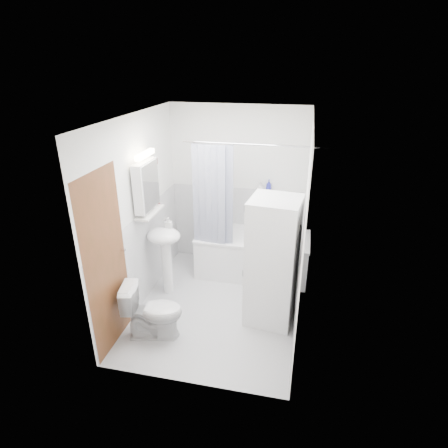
% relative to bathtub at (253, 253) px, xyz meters
% --- Properties ---
extents(floor, '(2.60, 2.60, 0.00)m').
position_rel_bathtub_xyz_m(floor, '(-0.31, -0.92, -0.34)').
color(floor, '#B9B9BD').
rests_on(floor, ground).
extents(room_walls, '(2.60, 2.60, 2.60)m').
position_rel_bathtub_xyz_m(room_walls, '(-0.31, -0.92, 1.15)').
color(room_walls, white).
rests_on(room_walls, ground).
extents(wainscot, '(1.98, 2.58, 2.58)m').
position_rel_bathtub_xyz_m(wainscot, '(-0.31, -0.63, 0.26)').
color(wainscot, white).
rests_on(wainscot, ground).
extents(door, '(0.05, 2.00, 2.00)m').
position_rel_bathtub_xyz_m(door, '(-1.26, -1.47, 0.66)').
color(door, brown).
rests_on(door, ground).
extents(bathtub, '(1.61, 0.76, 0.61)m').
position_rel_bathtub_xyz_m(bathtub, '(0.00, 0.00, 0.00)').
color(bathtub, white).
rests_on(bathtub, ground).
extents(tub_spout, '(0.04, 0.12, 0.04)m').
position_rel_bathtub_xyz_m(tub_spout, '(0.20, 0.33, 0.59)').
color(tub_spout, silver).
rests_on(tub_spout, room_walls).
extents(curtain_rod, '(1.79, 0.02, 0.02)m').
position_rel_bathtub_xyz_m(curtain_rod, '(0.00, -0.32, 1.66)').
color(curtain_rod, silver).
rests_on(curtain_rod, room_walls).
extents(shower_curtain, '(0.55, 0.02, 1.45)m').
position_rel_bathtub_xyz_m(shower_curtain, '(-0.52, -0.32, 0.91)').
color(shower_curtain, '#151E4A').
rests_on(shower_curtain, curtain_rod).
extents(sink, '(0.44, 0.37, 1.04)m').
position_rel_bathtub_xyz_m(sink, '(-1.07, -0.74, 0.36)').
color(sink, white).
rests_on(sink, ground).
extents(medicine_cabinet, '(0.13, 0.50, 0.71)m').
position_rel_bathtub_xyz_m(medicine_cabinet, '(-1.22, -0.82, 1.23)').
color(medicine_cabinet, white).
rests_on(medicine_cabinet, room_walls).
extents(shelf, '(0.18, 0.54, 0.02)m').
position_rel_bathtub_xyz_m(shelf, '(-1.20, -0.82, 0.86)').
color(shelf, silver).
rests_on(shelf, room_walls).
extents(shower_caddy, '(0.22, 0.06, 0.02)m').
position_rel_bathtub_xyz_m(shower_caddy, '(0.25, 0.32, 0.81)').
color(shower_caddy, silver).
rests_on(shower_caddy, room_walls).
extents(towel, '(0.07, 0.30, 0.73)m').
position_rel_bathtub_xyz_m(towel, '(-1.25, -0.57, 1.11)').
color(towel, '#590F13').
rests_on(towel, room_walls).
extents(washer_dryer, '(0.62, 0.61, 1.57)m').
position_rel_bathtub_xyz_m(washer_dryer, '(0.36, -1.01, 0.45)').
color(washer_dryer, white).
rests_on(washer_dryer, ground).
extents(toilet, '(0.73, 0.49, 0.66)m').
position_rel_bathtub_xyz_m(toilet, '(-0.90, -1.62, -0.01)').
color(toilet, white).
rests_on(toilet, ground).
extents(soap_pump, '(0.08, 0.17, 0.08)m').
position_rel_bathtub_xyz_m(soap_pump, '(-1.02, -0.67, 0.61)').
color(soap_pump, gray).
rests_on(soap_pump, sink).
extents(shelf_bottle, '(0.07, 0.18, 0.07)m').
position_rel_bathtub_xyz_m(shelf_bottle, '(-1.20, -0.97, 0.91)').
color(shelf_bottle, gray).
rests_on(shelf_bottle, shelf).
extents(shelf_cup, '(0.10, 0.09, 0.10)m').
position_rel_bathtub_xyz_m(shelf_cup, '(-1.20, -0.70, 0.92)').
color(shelf_cup, gray).
rests_on(shelf_cup, shelf).
extents(shampoo_a, '(0.13, 0.17, 0.13)m').
position_rel_bathtub_xyz_m(shampoo_a, '(0.04, 0.32, 0.89)').
color(shampoo_a, gray).
rests_on(shampoo_a, shower_caddy).
extents(shampoo_b, '(0.08, 0.21, 0.08)m').
position_rel_bathtub_xyz_m(shampoo_b, '(0.16, 0.32, 0.86)').
color(shampoo_b, '#292DA6').
rests_on(shampoo_b, shower_caddy).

